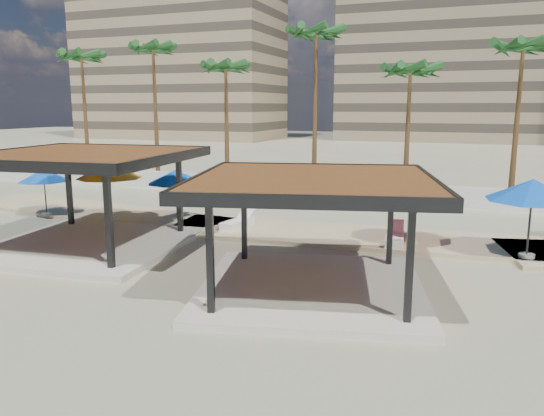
% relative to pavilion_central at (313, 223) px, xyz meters
% --- Properties ---
extents(ground, '(200.00, 200.00, 0.00)m').
position_rel_pavilion_central_xyz_m(ground, '(-2.52, -0.15, -2.13)').
color(ground, tan).
rests_on(ground, ground).
extents(promenade, '(44.45, 7.97, 0.24)m').
position_rel_pavilion_central_xyz_m(promenade, '(-0.52, 7.52, -2.07)').
color(promenade, '#C6B284').
rests_on(promenade, ground).
extents(boundary_wall, '(56.00, 0.30, 1.20)m').
position_rel_pavilion_central_xyz_m(boundary_wall, '(-2.52, 15.85, -1.53)').
color(boundary_wall, silver).
rests_on(boundary_wall, ground).
extents(building_west, '(34.00, 16.00, 32.40)m').
position_rel_pavilion_central_xyz_m(building_west, '(-44.52, 67.85, 13.14)').
color(building_west, '#937F60').
rests_on(building_west, ground).
extents(building_mid, '(38.00, 16.00, 30.40)m').
position_rel_pavilion_central_xyz_m(building_mid, '(1.48, 77.85, 12.14)').
color(building_mid, '#847259').
rests_on(building_mid, ground).
extents(pavilion_central, '(8.50, 8.50, 3.56)m').
position_rel_pavilion_central_xyz_m(pavilion_central, '(0.00, 0.00, 0.00)').
color(pavilion_central, beige).
rests_on(pavilion_central, ground).
extents(pavilion_west, '(8.35, 8.35, 3.86)m').
position_rel_pavilion_central_xyz_m(pavilion_west, '(-9.83, 1.66, 0.18)').
color(pavilion_west, beige).
rests_on(pavilion_west, ground).
extents(umbrella_a, '(2.96, 2.96, 2.29)m').
position_rel_pavilion_central_xyz_m(umbrella_a, '(-15.79, 5.65, 0.02)').
color(umbrella_a, beige).
rests_on(umbrella_a, promenade).
extents(umbrella_b, '(3.39, 3.39, 2.78)m').
position_rel_pavilion_central_xyz_m(umbrella_b, '(-11.76, 5.65, 0.44)').
color(umbrella_b, beige).
rests_on(umbrella_b, promenade).
extents(umbrella_c, '(3.49, 3.49, 2.46)m').
position_rel_pavilion_central_xyz_m(umbrella_c, '(2.29, 6.24, 0.16)').
color(umbrella_c, beige).
rests_on(umbrella_c, promenade).
extents(umbrella_d, '(3.95, 3.95, 2.87)m').
position_rel_pavilion_central_xyz_m(umbrella_d, '(6.39, 5.70, 0.52)').
color(umbrella_d, beige).
rests_on(umbrella_d, promenade).
extents(umbrella_f, '(3.13, 3.13, 2.44)m').
position_rel_pavilion_central_xyz_m(umbrella_f, '(-8.78, 6.72, 0.15)').
color(umbrella_f, beige).
rests_on(umbrella_f, promenade).
extents(lounger_a, '(0.99, 2.15, 0.78)m').
position_rel_pavilion_central_xyz_m(lounger_a, '(-5.44, 6.43, -1.76)').
color(lounger_a, white).
rests_on(lounger_a, promenade).
extents(lounger_b, '(0.87, 2.10, 0.77)m').
position_rel_pavilion_central_xyz_m(lounger_b, '(1.62, 6.08, -1.76)').
color(lounger_b, white).
rests_on(lounger_b, promenade).
extents(palm_a, '(3.00, 3.00, 10.01)m').
position_rel_pavilion_central_xyz_m(palm_a, '(-23.52, 18.15, 6.68)').
color(palm_a, brown).
rests_on(palm_a, ground).
extents(palm_b, '(3.00, 3.00, 10.42)m').
position_rel_pavilion_central_xyz_m(palm_b, '(-17.52, 18.55, 7.06)').
color(palm_b, brown).
rests_on(palm_b, ground).
extents(palm_c, '(3.00, 3.00, 8.94)m').
position_rel_pavilion_central_xyz_m(palm_c, '(-11.52, 17.95, 5.68)').
color(palm_c, brown).
rests_on(palm_c, ground).
extents(palm_d, '(3.00, 3.00, 10.95)m').
position_rel_pavilion_central_xyz_m(palm_d, '(-5.52, 18.75, 7.55)').
color(palm_d, brown).
rests_on(palm_d, ground).
extents(palm_e, '(3.00, 3.00, 8.47)m').
position_rel_pavilion_central_xyz_m(palm_e, '(0.48, 18.25, 5.23)').
color(palm_e, brown).
rests_on(palm_e, ground).
extents(palm_f, '(3.00, 3.00, 9.63)m').
position_rel_pavilion_central_xyz_m(palm_f, '(6.48, 18.45, 6.32)').
color(palm_f, brown).
rests_on(palm_f, ground).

